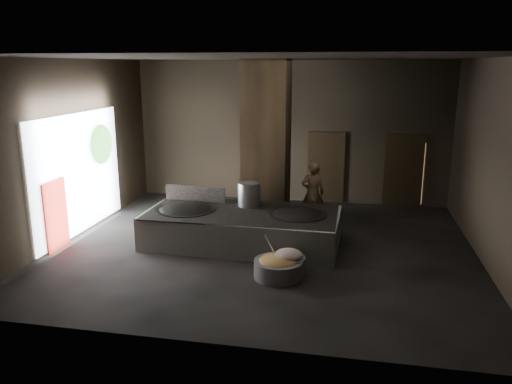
% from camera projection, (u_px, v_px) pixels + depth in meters
% --- Properties ---
extents(floor, '(10.00, 9.00, 0.10)m').
position_uv_depth(floor, '(265.00, 249.00, 12.27)').
color(floor, black).
rests_on(floor, ground).
extents(ceiling, '(10.00, 9.00, 0.10)m').
position_uv_depth(ceiling, '(265.00, 55.00, 11.14)').
color(ceiling, black).
rests_on(ceiling, back_wall).
extents(back_wall, '(10.00, 0.10, 4.50)m').
position_uv_depth(back_wall, '(290.00, 132.00, 16.03)').
color(back_wall, black).
rests_on(back_wall, ground).
extents(front_wall, '(10.00, 0.10, 4.50)m').
position_uv_depth(front_wall, '(211.00, 210.00, 7.38)').
color(front_wall, black).
rests_on(front_wall, ground).
extents(left_wall, '(0.10, 9.00, 4.50)m').
position_uv_depth(left_wall, '(69.00, 150.00, 12.65)').
color(left_wall, black).
rests_on(left_wall, ground).
extents(right_wall, '(0.10, 9.00, 4.50)m').
position_uv_depth(right_wall, '(495.00, 165.00, 10.77)').
color(right_wall, black).
rests_on(right_wall, ground).
extents(pillar, '(1.20, 1.20, 4.50)m').
position_uv_depth(pillar, '(266.00, 144.00, 13.57)').
color(pillar, black).
rests_on(pillar, ground).
extents(hearth_platform, '(4.80, 2.42, 0.82)m').
position_uv_depth(hearth_platform, '(243.00, 228.00, 12.39)').
color(hearth_platform, '#ABB9A7').
rests_on(hearth_platform, ground).
extents(platform_cap, '(4.62, 2.22, 0.03)m').
position_uv_depth(platform_cap, '(242.00, 212.00, 12.29)').
color(platform_cap, black).
rests_on(platform_cap, hearth_platform).
extents(wok_left, '(1.49, 1.49, 0.41)m').
position_uv_depth(wok_left, '(186.00, 212.00, 12.53)').
color(wok_left, black).
rests_on(wok_left, hearth_platform).
extents(wok_left_rim, '(1.52, 1.52, 0.05)m').
position_uv_depth(wok_left_rim, '(186.00, 209.00, 12.51)').
color(wok_left_rim, black).
rests_on(wok_left_rim, hearth_platform).
extents(wok_right, '(1.39, 1.39, 0.39)m').
position_uv_depth(wok_right, '(297.00, 217.00, 12.10)').
color(wok_right, black).
rests_on(wok_right, hearth_platform).
extents(wok_right_rim, '(1.42, 1.42, 0.05)m').
position_uv_depth(wok_right_rim, '(297.00, 214.00, 12.09)').
color(wok_right_rim, black).
rests_on(wok_right_rim, hearth_platform).
extents(stock_pot, '(0.58, 0.58, 0.62)m').
position_uv_depth(stock_pot, '(249.00, 194.00, 12.73)').
color(stock_pot, '#B5B7BD').
rests_on(stock_pot, hearth_platform).
extents(splash_guard, '(1.64, 0.12, 0.41)m').
position_uv_depth(splash_guard, '(195.00, 194.00, 13.22)').
color(splash_guard, black).
rests_on(splash_guard, hearth_platform).
extents(cook, '(0.70, 0.51, 1.76)m').
position_uv_depth(cook, '(313.00, 193.00, 13.85)').
color(cook, brown).
rests_on(cook, ground).
extents(veg_basin, '(1.35, 1.35, 0.38)m').
position_uv_depth(veg_basin, '(278.00, 269.00, 10.45)').
color(veg_basin, gray).
rests_on(veg_basin, ground).
extents(veg_fill, '(0.84, 0.84, 0.26)m').
position_uv_depth(veg_fill, '(278.00, 262.00, 10.41)').
color(veg_fill, olive).
rests_on(veg_fill, veg_basin).
extents(ladle, '(0.33, 0.29, 0.73)m').
position_uv_depth(ladle, '(273.00, 250.00, 10.53)').
color(ladle, '#B5B7BD').
rests_on(ladle, veg_basin).
extents(meat_basin, '(0.87, 0.87, 0.40)m').
position_uv_depth(meat_basin, '(288.00, 266.00, 10.57)').
color(meat_basin, gray).
rests_on(meat_basin, ground).
extents(meat_fill, '(0.60, 0.60, 0.23)m').
position_uv_depth(meat_fill, '(289.00, 255.00, 10.51)').
color(meat_fill, '#AA7266').
rests_on(meat_fill, meat_basin).
extents(doorway_near, '(1.18, 0.08, 2.38)m').
position_uv_depth(doorway_near, '(326.00, 169.00, 16.00)').
color(doorway_near, black).
rests_on(doorway_near, ground).
extents(doorway_near_glow, '(0.86, 0.04, 2.04)m').
position_uv_depth(doorway_near_glow, '(329.00, 170.00, 16.06)').
color(doorway_near_glow, '#8C6647').
rests_on(doorway_near_glow, ground).
extents(doorway_far, '(1.18, 0.08, 2.38)m').
position_uv_depth(doorway_far, '(403.00, 172.00, 15.55)').
color(doorway_far, black).
rests_on(doorway_far, ground).
extents(doorway_far_glow, '(0.82, 0.04, 1.94)m').
position_uv_depth(doorway_far_glow, '(410.00, 174.00, 15.56)').
color(doorway_far_glow, '#8C6647').
rests_on(doorway_far_glow, ground).
extents(left_opening, '(0.04, 4.20, 3.10)m').
position_uv_depth(left_opening, '(79.00, 173.00, 12.98)').
color(left_opening, white).
rests_on(left_opening, ground).
extents(pavilion_sliver, '(0.05, 0.90, 1.70)m').
position_uv_depth(pavilion_sliver, '(56.00, 215.00, 11.92)').
color(pavilion_sliver, maroon).
rests_on(pavilion_sliver, ground).
extents(tree_silhouette, '(0.28, 1.10, 1.10)m').
position_uv_depth(tree_silhouette, '(102.00, 144.00, 13.86)').
color(tree_silhouette, '#194714').
rests_on(tree_silhouette, left_opening).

